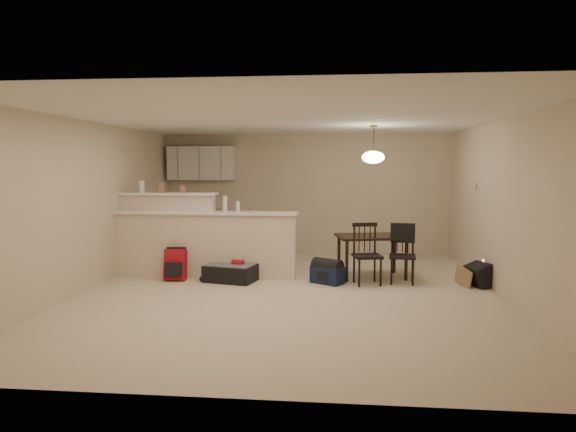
# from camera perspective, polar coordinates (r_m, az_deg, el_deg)

# --- Properties ---
(room) EXTENTS (7.00, 7.02, 2.50)m
(room) POSITION_cam_1_polar(r_m,az_deg,el_deg) (7.40, 0.24, 1.01)
(room) COLOR beige
(room) RESTS_ON ground
(breakfast_bar) EXTENTS (3.08, 0.58, 1.39)m
(breakfast_bar) POSITION_cam_1_polar(r_m,az_deg,el_deg) (8.76, -10.68, -2.60)
(breakfast_bar) COLOR beige
(breakfast_bar) RESTS_ON ground
(upper_cabinets) EXTENTS (1.40, 0.34, 0.70)m
(upper_cabinets) POSITION_cam_1_polar(r_m,az_deg,el_deg) (11.05, -9.60, 5.81)
(upper_cabinets) COLOR white
(upper_cabinets) RESTS_ON room
(kitchen_counter) EXTENTS (1.80, 0.60, 0.90)m
(kitchen_counter) POSITION_cam_1_polar(r_m,az_deg,el_deg) (10.96, -8.65, -1.78)
(kitchen_counter) COLOR white
(kitchen_counter) RESTS_ON ground
(thermostat) EXTENTS (0.02, 0.12, 0.12)m
(thermostat) POSITION_cam_1_polar(r_m,az_deg,el_deg) (9.19, 20.10, 3.12)
(thermostat) COLOR beige
(thermostat) RESTS_ON room
(jar) EXTENTS (0.10, 0.10, 0.20)m
(jar) POSITION_cam_1_polar(r_m,az_deg,el_deg) (9.11, -15.95, 3.16)
(jar) COLOR silver
(jar) RESTS_ON breakfast_bar
(cereal_box) EXTENTS (0.10, 0.07, 0.16)m
(cereal_box) POSITION_cam_1_polar(r_m,az_deg,el_deg) (8.98, -13.83, 3.06)
(cereal_box) COLOR #936C4B
(cereal_box) RESTS_ON breakfast_bar
(small_box) EXTENTS (0.08, 0.06, 0.12)m
(small_box) POSITION_cam_1_polar(r_m,az_deg,el_deg) (8.87, -11.61, 2.95)
(small_box) COLOR #936C4B
(small_box) RESTS_ON breakfast_bar
(bottle_a) EXTENTS (0.07, 0.07, 0.26)m
(bottle_a) POSITION_cam_1_polar(r_m,az_deg,el_deg) (8.47, -7.02, 1.34)
(bottle_a) COLOR silver
(bottle_a) RESTS_ON breakfast_bar
(bottle_b) EXTENTS (0.06, 0.06, 0.18)m
(bottle_b) POSITION_cam_1_polar(r_m,az_deg,el_deg) (8.43, -5.60, 1.06)
(bottle_b) COLOR silver
(bottle_b) RESTS_ON breakfast_bar
(dining_table) EXTENTS (1.25, 0.97, 0.70)m
(dining_table) POSITION_cam_1_polar(r_m,az_deg,el_deg) (8.57, 9.30, -2.70)
(dining_table) COLOR black
(dining_table) RESTS_ON ground
(pendant_lamp) EXTENTS (0.36, 0.36, 0.62)m
(pendant_lamp) POSITION_cam_1_polar(r_m,az_deg,el_deg) (8.48, 9.44, 6.52)
(pendant_lamp) COLOR brown
(pendant_lamp) RESTS_ON room
(dining_chair_near) EXTENTS (0.49, 0.48, 0.95)m
(dining_chair_near) POSITION_cam_1_polar(r_m,az_deg,el_deg) (8.06, 8.81, -4.23)
(dining_chair_near) COLOR black
(dining_chair_near) RESTS_ON ground
(dining_chair_far) EXTENTS (0.44, 0.42, 0.91)m
(dining_chair_far) POSITION_cam_1_polar(r_m,az_deg,el_deg) (8.25, 12.59, -4.21)
(dining_chair_far) COLOR black
(dining_chair_far) RESTS_ON ground
(suitcase) EXTENTS (0.87, 0.67, 0.26)m
(suitcase) POSITION_cam_1_polar(r_m,az_deg,el_deg) (8.30, -6.41, -6.33)
(suitcase) COLOR black
(suitcase) RESTS_ON ground
(red_backpack) EXTENTS (0.34, 0.23, 0.50)m
(red_backpack) POSITION_cam_1_polar(r_m,az_deg,el_deg) (8.52, -12.40, -5.31)
(red_backpack) COLOR #AB131B
(red_backpack) RESTS_ON ground
(navy_duffel) EXTENTS (0.56, 0.49, 0.27)m
(navy_duffel) POSITION_cam_1_polar(r_m,az_deg,el_deg) (8.13, 4.39, -6.53)
(navy_duffel) COLOR #131E3C
(navy_duffel) RESTS_ON ground
(black_daypack) EXTENTS (0.40, 0.46, 0.34)m
(black_daypack) POSITION_cam_1_polar(r_m,az_deg,el_deg) (8.41, 20.50, -6.22)
(black_daypack) COLOR black
(black_daypack) RESTS_ON ground
(cardboard_sheet) EXTENTS (0.16, 0.36, 0.29)m
(cardboard_sheet) POSITION_cam_1_polar(r_m,az_deg,el_deg) (8.35, 18.92, -6.42)
(cardboard_sheet) COLOR #936C4B
(cardboard_sheet) RESTS_ON ground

